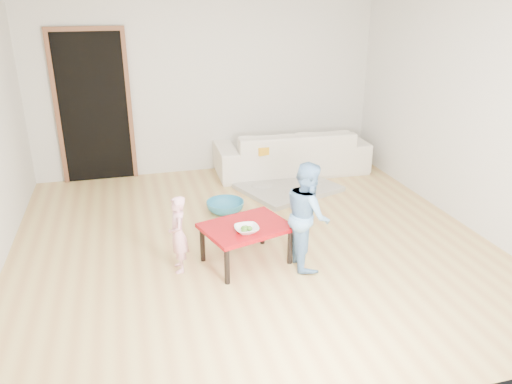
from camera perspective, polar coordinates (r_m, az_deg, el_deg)
name	(u,v)px	position (r m, az deg, el deg)	size (l,w,h in m)	color
floor	(251,241)	(5.45, -0.55, -5.61)	(5.00, 5.00, 0.01)	tan
back_wall	(207,83)	(7.38, -5.57, 12.26)	(5.00, 0.02, 2.60)	silver
right_wall	(468,110)	(6.09, 23.09, 8.64)	(0.02, 5.00, 2.60)	silver
doorway	(94,109)	(7.33, -18.04, 9.05)	(1.02, 0.08, 2.11)	brown
sofa	(291,151)	(7.46, 4.04, 4.70)	(2.23, 0.87, 0.65)	silver
cushion	(267,147)	(7.08, 1.24, 5.15)	(0.42, 0.37, 0.11)	#FAAD1B
red_table	(246,244)	(4.95, -1.15, -5.94)	(0.81, 0.61, 0.40)	#95080E
bowl	(247,229)	(4.72, -1.08, -4.28)	(0.23, 0.23, 0.06)	white
broccoli	(247,229)	(4.72, -1.08, -4.28)	(0.12, 0.12, 0.06)	#2D5919
child_pink	(178,234)	(4.80, -8.90, -4.80)	(0.28, 0.18, 0.76)	pink
child_blue	(308,215)	(4.81, 5.91, -2.62)	(0.51, 0.40, 1.06)	#5782C9
basin	(225,207)	(6.12, -3.53, -1.71)	(0.46, 0.46, 0.14)	teal
blanket	(288,188)	(6.85, 3.70, 0.52)	(1.20, 1.00, 0.06)	#B8AFA2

